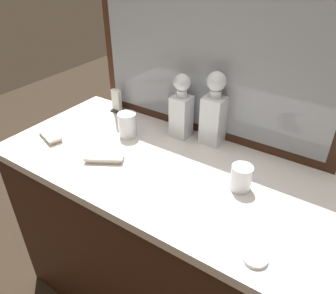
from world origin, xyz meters
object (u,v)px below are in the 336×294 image
(silver_brush_rear, at_px, (50,135))
(silver_brush_far_left, at_px, (104,157))
(crystal_decanter_left, at_px, (214,115))
(crystal_tumbler_far_right, at_px, (127,126))
(crystal_tumbler_right, at_px, (241,179))
(porcelain_dish, at_px, (255,258))
(napkin_holder, at_px, (117,102))
(crystal_decanter_center, at_px, (181,112))

(silver_brush_rear, distance_m, silver_brush_far_left, 0.30)
(crystal_decanter_left, distance_m, crystal_tumbler_far_right, 0.36)
(crystal_tumbler_right, distance_m, silver_brush_far_left, 0.51)
(crystal_tumbler_right, relative_size, silver_brush_rear, 0.62)
(porcelain_dish, bearing_deg, silver_brush_rear, 173.16)
(silver_brush_far_left, bearing_deg, crystal_tumbler_far_right, 102.43)
(silver_brush_far_left, bearing_deg, crystal_tumbler_right, 14.76)
(crystal_decanter_left, bearing_deg, silver_brush_far_left, -128.61)
(crystal_tumbler_far_right, relative_size, silver_brush_rear, 0.72)
(crystal_tumbler_right, relative_size, napkin_holder, 0.81)
(crystal_decanter_center, relative_size, porcelain_dish, 4.08)
(crystal_decanter_center, bearing_deg, silver_brush_far_left, -114.35)
(crystal_tumbler_right, distance_m, silver_brush_rear, 0.80)
(silver_brush_far_left, height_order, napkin_holder, napkin_holder)
(napkin_holder, bearing_deg, silver_brush_rear, -100.61)
(crystal_decanter_center, xyz_separation_m, porcelain_dish, (0.50, -0.44, -0.10))
(crystal_tumbler_right, bearing_deg, silver_brush_rear, -170.31)
(crystal_decanter_center, bearing_deg, crystal_tumbler_far_right, -145.88)
(crystal_decanter_center, relative_size, crystal_tumbler_right, 3.05)
(porcelain_dish, bearing_deg, crystal_decanter_left, 128.29)
(silver_brush_rear, bearing_deg, crystal_decanter_center, 36.09)
(crystal_tumbler_far_right, xyz_separation_m, napkin_holder, (-0.19, 0.15, -0.00))
(crystal_decanter_center, xyz_separation_m, silver_brush_far_left, (-0.14, -0.32, -0.10))
(crystal_decanter_center, bearing_deg, porcelain_dish, -41.16)
(crystal_tumbler_right, height_order, silver_brush_far_left, crystal_tumbler_right)
(crystal_tumbler_far_right, bearing_deg, silver_brush_far_left, -77.57)
(porcelain_dish, bearing_deg, napkin_holder, 152.23)
(silver_brush_rear, relative_size, porcelain_dish, 2.16)
(crystal_decanter_center, xyz_separation_m, napkin_holder, (-0.38, 0.03, -0.06))
(crystal_decanter_center, relative_size, napkin_holder, 2.47)
(crystal_decanter_center, height_order, crystal_tumbler_far_right, crystal_decanter_center)
(crystal_decanter_center, height_order, napkin_holder, crystal_decanter_center)
(crystal_tumbler_far_right, xyz_separation_m, crystal_tumbler_right, (0.54, -0.06, -0.01))
(porcelain_dish, bearing_deg, silver_brush_far_left, 169.57)
(crystal_tumbler_right, height_order, silver_brush_rear, crystal_tumbler_right)
(crystal_decanter_left, bearing_deg, napkin_holder, -179.74)
(crystal_decanter_center, height_order, crystal_tumbler_right, crystal_decanter_center)
(silver_brush_rear, distance_m, porcelain_dish, 0.95)
(porcelain_dish, bearing_deg, crystal_tumbler_right, 120.99)
(silver_brush_rear, bearing_deg, crystal_decanter_left, 31.38)
(silver_brush_rear, height_order, silver_brush_far_left, same)
(silver_brush_far_left, distance_m, napkin_holder, 0.42)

